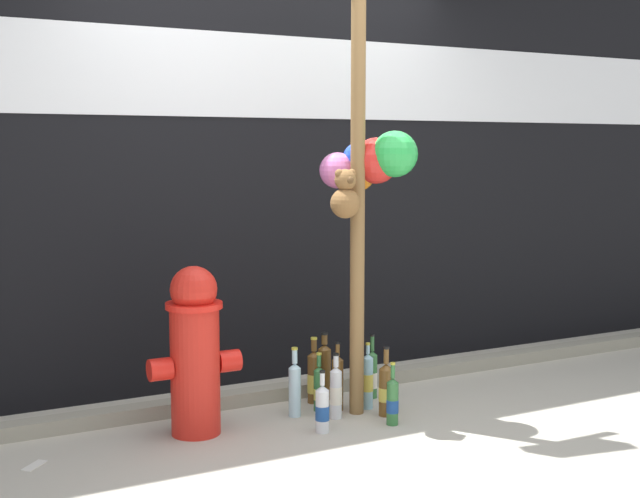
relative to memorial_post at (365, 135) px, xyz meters
name	(u,v)px	position (x,y,z in m)	size (l,w,h in m)	color
ground_plane	(374,443)	(-0.22, -0.47, -1.53)	(14.00, 14.00, 0.00)	#ADA899
building_wall	(261,114)	(-0.22, 0.92, 0.14)	(10.00, 0.21, 3.35)	black
curb_strip	(296,390)	(-0.22, 0.42, -1.49)	(8.00, 0.12, 0.08)	gray
memorial_post	(365,135)	(0.00, 0.00, 0.00)	(0.61, 0.42, 2.73)	olive
fire_hydrant	(195,350)	(-0.96, 0.07, -1.09)	(0.48, 0.29, 0.87)	red
bottle_0	(336,392)	(-0.20, -0.05, -1.39)	(0.07, 0.07, 0.36)	silver
bottle_1	(324,370)	(-0.10, 0.29, -1.36)	(0.08, 0.08, 0.40)	brown
bottle_2	(372,375)	(0.17, 0.18, -1.39)	(0.06, 0.06, 0.38)	#337038
bottle_3	(392,401)	(0.01, -0.28, -1.41)	(0.07, 0.07, 0.34)	#337038
bottle_4	(368,381)	(0.04, 0.02, -1.37)	(0.06, 0.06, 0.38)	#93CCE0
bottle_5	(322,409)	(-0.37, -0.22, -1.41)	(0.07, 0.07, 0.33)	silver
bottle_6	(338,382)	(-0.13, 0.07, -1.37)	(0.06, 0.06, 0.39)	brown
bottle_7	(314,377)	(-0.18, 0.26, -1.38)	(0.08, 0.08, 0.39)	brown
bottle_8	(319,388)	(-0.22, 0.11, -1.41)	(0.06, 0.06, 0.33)	#337038
bottle_9	(386,389)	(0.06, -0.13, -1.39)	(0.08, 0.08, 0.39)	brown
bottle_10	(295,388)	(-0.39, 0.09, -1.37)	(0.07, 0.07, 0.39)	#B2DBEA
litter_0	(34,465)	(-1.78, -0.01, -1.53)	(0.14, 0.05, 0.01)	silver
litter_1	(197,431)	(-0.95, 0.09, -1.53)	(0.16, 0.05, 0.01)	#8C99B2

